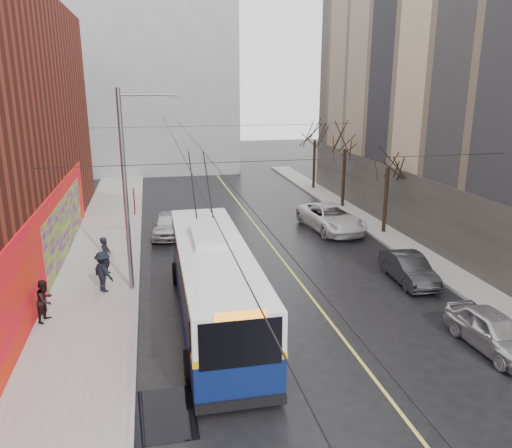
{
  "coord_description": "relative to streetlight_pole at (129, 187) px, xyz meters",
  "views": [
    {
      "loc": [
        -5.15,
        -11.84,
        9.16
      ],
      "look_at": [
        -0.59,
        9.63,
        2.96
      ],
      "focal_mm": 35.0,
      "sensor_mm": 36.0,
      "label": 1
    }
  ],
  "objects": [
    {
      "name": "pedestrian_a",
      "position": [
        -1.4,
        2.0,
        -3.75
      ],
      "size": [
        0.63,
        0.79,
        1.9
      ],
      "primitive_type": "imported",
      "rotation": [
        0.0,
        0.0,
        1.29
      ],
      "color": "black",
      "rests_on": "sidewalk_left"
    },
    {
      "name": "tree_far",
      "position": [
        15.14,
        20.0,
        0.3
      ],
      "size": [
        3.2,
        3.2,
        6.57
      ],
      "color": "black",
      "rests_on": "ground"
    },
    {
      "name": "parked_car_b",
      "position": [
        12.74,
        -1.59,
        -4.18
      ],
      "size": [
        1.64,
        4.14,
        1.34
      ],
      "primitive_type": "imported",
      "rotation": [
        0.0,
        0.0,
        -0.06
      ],
      "color": "#27282A",
      "rests_on": "ground"
    },
    {
      "name": "streetlight_pole",
      "position": [
        0.0,
        0.0,
        0.0
      ],
      "size": [
        2.65,
        0.6,
        9.0
      ],
      "color": "slate",
      "rests_on": "ground"
    },
    {
      "name": "trolleybus",
      "position": [
        3.16,
        -3.58,
        -3.19
      ],
      "size": [
        3.01,
        12.62,
        5.95
      ],
      "rotation": [
        0.0,
        0.0,
        -0.0
      ],
      "color": "#091647",
      "rests_on": "ground"
    },
    {
      "name": "tree_mid",
      "position": [
        15.14,
        13.0,
        0.41
      ],
      "size": [
        3.2,
        3.2,
        6.68
      ],
      "color": "black",
      "rests_on": "ground"
    },
    {
      "name": "sidewalk_right",
      "position": [
        15.14,
        2.0,
        -4.77
      ],
      "size": [
        2.0,
        60.0,
        0.15
      ],
      "primitive_type": "cube",
      "color": "gray",
      "rests_on": "ground"
    },
    {
      "name": "tree_near",
      "position": [
        15.14,
        6.0,
        0.13
      ],
      "size": [
        3.2,
        3.2,
        6.4
      ],
      "color": "black",
      "rests_on": "ground"
    },
    {
      "name": "parked_car_a",
      "position": [
        12.56,
        -7.95,
        -4.16
      ],
      "size": [
        1.79,
        4.12,
        1.38
      ],
      "primitive_type": "imported",
      "rotation": [
        0.0,
        0.0,
        0.04
      ],
      "color": "#B4B4B9",
      "rests_on": "ground"
    },
    {
      "name": "ground",
      "position": [
        6.14,
        -10.0,
        -4.85
      ],
      "size": [
        140.0,
        140.0,
        0.0
      ],
      "primitive_type": "plane",
      "color": "black",
      "rests_on": "ground"
    },
    {
      "name": "catenary_wires",
      "position": [
        3.6,
        4.77,
        1.4
      ],
      "size": [
        18.0,
        60.0,
        0.22
      ],
      "color": "black"
    },
    {
      "name": "lane_line",
      "position": [
        7.64,
        4.0,
        -4.84
      ],
      "size": [
        0.12,
        50.0,
        0.01
      ],
      "primitive_type": "cube",
      "color": "#BFB74C",
      "rests_on": "ground"
    },
    {
      "name": "pedestrian_b",
      "position": [
        -3.35,
        -2.61,
        -3.85
      ],
      "size": [
        0.91,
        1.01,
        1.69
      ],
      "primitive_type": "imported",
      "rotation": [
        0.0,
        0.0,
        1.18
      ],
      "color": "black",
      "rests_on": "sidewalk_left"
    },
    {
      "name": "building_far",
      "position": [
        0.14,
        34.99,
        4.17
      ],
      "size": [
        20.5,
        12.1,
        18.0
      ],
      "color": "gray",
      "rests_on": "ground"
    },
    {
      "name": "following_car",
      "position": [
        1.82,
        8.41,
        -4.12
      ],
      "size": [
        2.34,
        4.5,
        1.46
      ],
      "primitive_type": "imported",
      "rotation": [
        0.0,
        0.0,
        -0.15
      ],
      "color": "#B7B8BD",
      "rests_on": "ground"
    },
    {
      "name": "pigeons_flying",
      "position": [
        3.54,
        0.57,
        2.54
      ],
      "size": [
        4.71,
        4.89,
        0.75
      ],
      "color": "slate"
    },
    {
      "name": "sidewalk_left",
      "position": [
        -1.86,
        2.0,
        -4.77
      ],
      "size": [
        4.0,
        60.0,
        0.15
      ],
      "primitive_type": "cube",
      "color": "gray",
      "rests_on": "ground"
    },
    {
      "name": "puddle",
      "position": [
        0.51,
        -9.26,
        -4.84
      ],
      "size": [
        2.72,
        2.56,
        0.01
      ],
      "primitive_type": "cube",
      "color": "black",
      "rests_on": "ground"
    },
    {
      "name": "parked_car_c",
      "position": [
        12.15,
        7.49,
        -4.03
      ],
      "size": [
        3.39,
        6.18,
        1.64
      ],
      "primitive_type": "imported",
      "rotation": [
        0.0,
        0.0,
        0.12
      ],
      "color": "white",
      "rests_on": "ground"
    },
    {
      "name": "pedestrian_c",
      "position": [
        -1.36,
        -0.12,
        -3.76
      ],
      "size": [
        1.3,
        1.37,
        1.87
      ],
      "primitive_type": "imported",
      "rotation": [
        0.0,
        0.0,
        2.25
      ],
      "color": "black",
      "rests_on": "sidewalk_left"
    }
  ]
}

